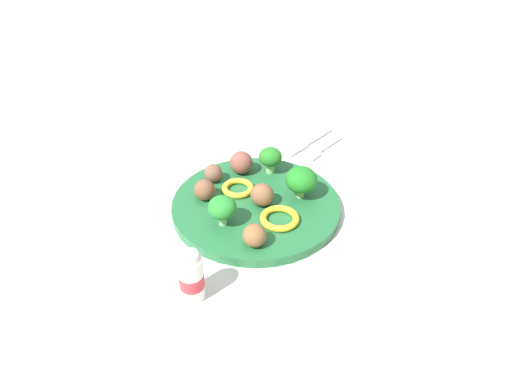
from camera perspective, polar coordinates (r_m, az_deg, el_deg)
ground_plane at (r=0.80m, az=0.00°, el=-2.11°), size 4.00×4.00×0.00m
plate at (r=0.79m, az=0.00°, el=-1.65°), size 0.28×0.28×0.02m
broccoli_floret_back_left at (r=0.73m, az=-4.07°, el=-1.92°), size 0.04×0.04×0.05m
broccoli_floret_front_left at (r=0.85m, az=1.74°, el=4.15°), size 0.04×0.04×0.05m
broccoli_floret_back_right at (r=0.79m, az=5.44°, el=1.46°), size 0.05×0.05×0.06m
meatball_back_left at (r=0.69m, az=-0.18°, el=-5.23°), size 0.04×0.04×0.04m
meatball_front_right at (r=0.77m, az=0.86°, el=-0.22°), size 0.04×0.04×0.04m
meatball_mid_right at (r=0.79m, az=-6.21°, el=0.26°), size 0.04×0.04×0.04m
meatball_near_rim at (r=0.85m, az=-1.78°, el=3.54°), size 0.04×0.04×0.04m
meatball_mid_left at (r=0.83m, az=-5.15°, el=2.26°), size 0.03×0.03×0.03m
pepper_ring_center at (r=0.81m, az=-2.19°, el=0.46°), size 0.06×0.06×0.01m
pepper_ring_far_rim at (r=0.75m, az=2.85°, el=-3.18°), size 0.09×0.09×0.01m
napkin at (r=0.98m, az=7.33°, el=5.55°), size 0.18×0.13×0.01m
fork at (r=0.97m, az=7.99°, el=5.29°), size 0.12×0.03×0.01m
knife at (r=0.98m, az=6.22°, el=5.99°), size 0.15×0.04×0.01m
yogurt_bottle at (r=0.64m, az=-7.75°, el=-10.14°), size 0.03×0.03×0.08m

